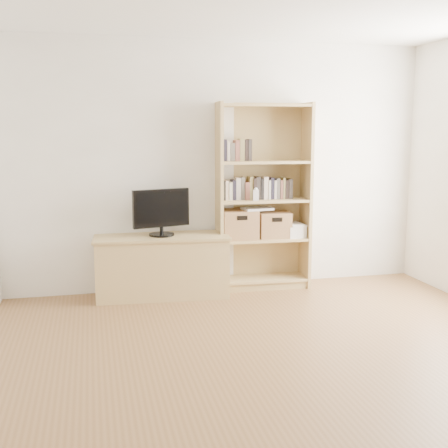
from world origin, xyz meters
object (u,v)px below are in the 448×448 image
object	(u,v)px
basket_right	(274,225)
baby_monitor	(256,195)
television	(161,213)
basket_left	(239,224)
tv_stand	(162,267)
bookshelf	(263,197)
laptop	(257,209)

from	to	relation	value
basket_right	baby_monitor	bearing A→B (deg)	-153.48
television	basket_left	size ratio (longest dim) A/B	1.60
tv_stand	basket_right	bearing A→B (deg)	7.07
tv_stand	bookshelf	xyz separation A→B (m)	(1.09, 0.07, 0.68)
bookshelf	basket_right	xyz separation A→B (m)	(0.12, -0.01, -0.30)
tv_stand	baby_monitor	size ratio (longest dim) A/B	11.86
bookshelf	baby_monitor	size ratio (longest dim) A/B	17.72
tv_stand	television	world-z (taller)	television
tv_stand	television	bearing A→B (deg)	-175.84
basket_right	laptop	xyz separation A→B (m)	(-0.19, -0.00, 0.18)
tv_stand	laptop	distance (m)	1.17
baby_monitor	basket_right	size ratio (longest dim) A/B	0.34
television	tv_stand	bearing A→B (deg)	-14.39
laptop	basket_right	bearing A→B (deg)	-6.35
television	basket_left	world-z (taller)	television
basket_left	basket_right	bearing A→B (deg)	0.26
basket_left	basket_right	world-z (taller)	basket_left
basket_right	laptop	world-z (taller)	laptop
baby_monitor	laptop	bearing A→B (deg)	75.66
television	basket_left	bearing A→B (deg)	-9.05
baby_monitor	basket_right	bearing A→B (deg)	32.04
basket_right	laptop	distance (m)	0.26
baby_monitor	bookshelf	bearing A→B (deg)	52.70
television	laptop	size ratio (longest dim) A/B	1.94
baby_monitor	basket_left	xyz separation A→B (m)	(-0.15, 0.11, -0.32)
bookshelf	tv_stand	bearing A→B (deg)	-173.80
tv_stand	baby_monitor	distance (m)	1.21
bookshelf	laptop	xyz separation A→B (m)	(-0.07, -0.01, -0.12)
television	baby_monitor	xyz separation A→B (m)	(0.98, -0.03, 0.15)
baby_monitor	tv_stand	bearing A→B (deg)	-171.78
baby_monitor	television	bearing A→B (deg)	-171.78
television	basket_left	distance (m)	0.85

